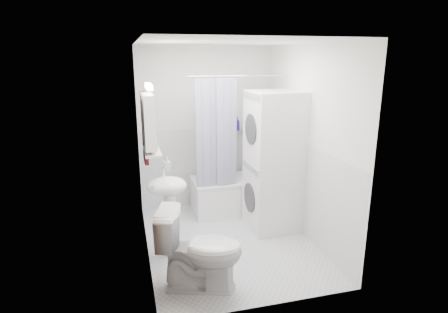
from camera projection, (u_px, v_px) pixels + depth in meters
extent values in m
plane|color=silver|center=(229.00, 241.00, 4.70)|extent=(2.60, 2.60, 0.00)
plane|color=silver|center=(206.00, 129.00, 5.60)|extent=(2.00, 0.00, 2.00)
plane|color=silver|center=(271.00, 184.00, 3.17)|extent=(2.00, 0.00, 2.00)
plane|color=silver|center=(143.00, 154.00, 4.14)|extent=(0.00, 2.60, 2.60)
plane|color=silver|center=(307.00, 144.00, 4.64)|extent=(0.00, 2.60, 2.60)
plane|color=white|center=(230.00, 42.00, 4.08)|extent=(2.60, 2.60, 0.00)
plane|color=white|center=(207.00, 167.00, 5.74)|extent=(1.98, 0.00, 1.98)
plane|color=white|center=(147.00, 205.00, 4.30)|extent=(0.00, 2.58, 2.58)
plane|color=white|center=(304.00, 189.00, 4.79)|extent=(0.00, 2.58, 2.58)
plane|color=brown|center=(152.00, 199.00, 3.37)|extent=(0.00, 2.00, 2.00)
cylinder|color=silver|center=(152.00, 187.00, 3.69)|extent=(0.04, 0.04, 0.04)
cube|color=white|center=(237.00, 195.00, 5.59)|extent=(1.32, 0.62, 0.48)
cube|color=white|center=(238.00, 179.00, 5.52)|extent=(1.34, 0.64, 0.03)
cube|color=silver|center=(238.00, 186.00, 5.55)|extent=(1.14, 0.44, 0.20)
cylinder|color=silver|center=(244.00, 151.00, 5.79)|extent=(0.04, 0.12, 0.04)
cylinder|color=silver|center=(244.00, 76.00, 4.89)|extent=(1.52, 0.02, 0.02)
cube|color=#151B4C|center=(200.00, 134.00, 4.94)|extent=(0.10, 0.02, 1.45)
cube|color=#151B4C|center=(206.00, 134.00, 4.96)|extent=(0.10, 0.02, 1.45)
cube|color=#151B4C|center=(213.00, 134.00, 4.98)|extent=(0.10, 0.02, 1.45)
cube|color=#151B4C|center=(219.00, 133.00, 5.00)|extent=(0.10, 0.02, 1.45)
cube|color=#151B4C|center=(226.00, 133.00, 5.03)|extent=(0.10, 0.02, 1.45)
cube|color=#151B4C|center=(232.00, 133.00, 5.05)|extent=(0.10, 0.02, 1.45)
ellipsoid|color=white|center=(167.00, 186.00, 4.17)|extent=(0.44, 0.37, 0.20)
cylinder|color=white|center=(170.00, 225.00, 4.30)|extent=(0.14, 0.14, 0.75)
cylinder|color=silver|center=(163.00, 172.00, 4.26)|extent=(0.03, 0.03, 0.14)
cylinder|color=silver|center=(164.00, 168.00, 4.21)|extent=(0.02, 0.10, 0.02)
cube|color=white|center=(149.00, 121.00, 4.16)|extent=(0.12, 0.50, 0.60)
cube|color=white|center=(155.00, 121.00, 4.18)|extent=(0.01, 0.47, 0.57)
cube|color=#FFEABF|center=(149.00, 86.00, 4.07)|extent=(0.06, 0.45, 0.06)
cube|color=silver|center=(152.00, 151.00, 4.26)|extent=(0.18, 0.54, 0.02)
cube|color=silver|center=(248.00, 131.00, 5.72)|extent=(0.22, 0.06, 0.02)
cube|color=#510B17|center=(144.00, 128.00, 4.63)|extent=(0.05, 0.37, 0.87)
cube|color=#510B17|center=(145.00, 95.00, 4.53)|extent=(0.03, 0.32, 0.08)
cylinder|color=silver|center=(141.00, 92.00, 4.51)|extent=(0.02, 0.04, 0.02)
cube|color=white|center=(273.00, 195.00, 5.00)|extent=(0.66, 0.66, 0.92)
cylinder|color=#2D2D33|center=(250.00, 198.00, 4.92)|extent=(0.03, 0.39, 0.39)
cube|color=gray|center=(250.00, 168.00, 4.81)|extent=(0.02, 0.59, 0.08)
cube|color=white|center=(275.00, 127.00, 4.76)|extent=(0.66, 0.66, 0.92)
cylinder|color=#2D2D33|center=(251.00, 129.00, 4.68)|extent=(0.03, 0.39, 0.39)
cube|color=gray|center=(251.00, 96.00, 4.58)|extent=(0.02, 0.59, 0.08)
imported|color=white|center=(200.00, 250.00, 3.67)|extent=(0.94, 0.70, 0.82)
imported|color=gray|center=(167.00, 168.00, 4.51)|extent=(0.08, 0.17, 0.08)
imported|color=gray|center=(153.00, 150.00, 4.11)|extent=(0.07, 0.18, 0.07)
imported|color=gray|center=(151.00, 144.00, 4.35)|extent=(0.10, 0.09, 0.10)
imported|color=gray|center=(230.00, 126.00, 5.62)|extent=(0.13, 0.17, 0.13)
imported|color=navy|center=(237.00, 128.00, 5.66)|extent=(0.08, 0.21, 0.08)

